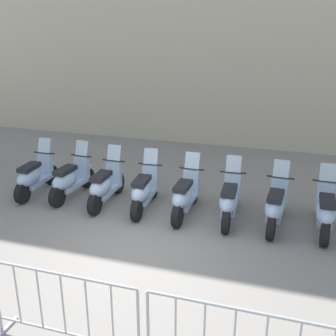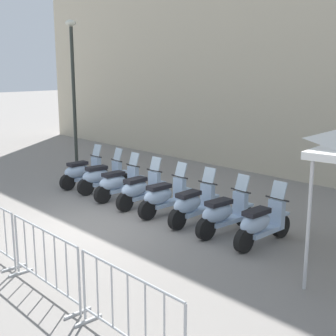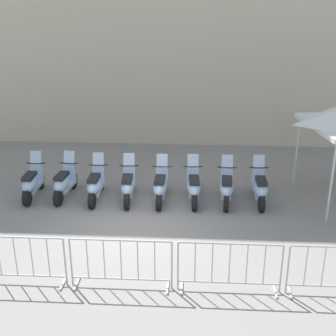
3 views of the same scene
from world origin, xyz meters
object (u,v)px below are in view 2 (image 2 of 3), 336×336
at_px(motorcycle_3, 140,190).
at_px(motorcycle_7, 261,224).
at_px(motorcycle_4, 164,197).
at_px(barrier_segment_3, 45,262).
at_px(barrier_segment_4, 128,313).
at_px(motorcycle_6, 224,214).
at_px(street_lamp, 73,80).
at_px(motorcycle_0, 83,172).
at_px(motorcycle_2, 119,183).
at_px(motorcycle_5, 193,205).
at_px(motorcycle_1, 102,177).

height_order(motorcycle_3, motorcycle_7, same).
xyz_separation_m(motorcycle_4, barrier_segment_3, (1.06, -4.25, 0.07)).
bearing_deg(barrier_segment_4, barrier_segment_3, 171.90).
distance_m(motorcycle_6, motorcycle_7, 0.93).
xyz_separation_m(barrier_segment_4, street_lamp, (-8.95, 6.69, 2.63)).
bearing_deg(motorcycle_0, barrier_segment_4, -36.94).
distance_m(barrier_segment_4, street_lamp, 11.48).
bearing_deg(motorcycle_0, motorcycle_6, -8.24).
height_order(motorcycle_2, street_lamp, street_lamp).
bearing_deg(street_lamp, motorcycle_2, -25.14).
bearing_deg(barrier_segment_3, motorcycle_5, 91.78).
relative_size(motorcycle_3, motorcycle_5, 1.00).
distance_m(motorcycle_3, motorcycle_4, 0.92).
height_order(motorcycle_3, motorcycle_5, same).
bearing_deg(motorcycle_3, motorcycle_4, -8.76).
relative_size(motorcycle_6, barrier_segment_4, 0.85).
relative_size(motorcycle_1, motorcycle_4, 0.99).
height_order(motorcycle_6, barrier_segment_3, motorcycle_6).
height_order(motorcycle_1, motorcycle_2, same).
xyz_separation_m(motorcycle_0, barrier_segment_3, (4.73, -4.83, 0.07)).
xyz_separation_m(motorcycle_1, motorcycle_7, (5.52, -0.82, 0.00)).
height_order(motorcycle_5, street_lamp, street_lamp).
height_order(motorcycle_4, motorcycle_7, same).
relative_size(motorcycle_1, motorcycle_5, 0.99).
relative_size(motorcycle_5, barrier_segment_3, 0.86).
xyz_separation_m(motorcycle_1, motorcycle_3, (1.83, -0.37, 0.00)).
bearing_deg(motorcycle_5, motorcycle_7, -6.85).
xyz_separation_m(barrier_segment_3, barrier_segment_4, (2.09, -0.30, 0.00)).
bearing_deg(motorcycle_2, motorcycle_6, -7.69).
relative_size(motorcycle_0, barrier_segment_4, 0.86).
height_order(motorcycle_1, barrier_segment_4, motorcycle_1).
bearing_deg(motorcycle_5, motorcycle_0, 171.80).
bearing_deg(motorcycle_1, motorcycle_2, -14.58).
bearing_deg(motorcycle_2, motorcycle_7, -7.20).
bearing_deg(barrier_segment_4, motorcycle_0, 143.06).
relative_size(motorcycle_5, street_lamp, 0.34).
height_order(motorcycle_6, barrier_segment_4, motorcycle_6).
height_order(motorcycle_2, motorcycle_3, same).
distance_m(motorcycle_6, barrier_segment_3, 4.11).
relative_size(motorcycle_4, barrier_segment_3, 0.86).
distance_m(motorcycle_5, barrier_segment_3, 4.17).
distance_m(motorcycle_7, barrier_segment_4, 4.26).
xyz_separation_m(motorcycle_3, street_lamp, (-4.89, 1.99, 2.69)).
bearing_deg(motorcycle_1, motorcycle_5, -9.24).
bearing_deg(motorcycle_3, motorcycle_5, -7.08).
xyz_separation_m(barrier_segment_3, street_lamp, (-6.86, 6.39, 2.63)).
relative_size(barrier_segment_4, street_lamp, 0.39).
bearing_deg(motorcycle_3, street_lamp, 157.82).
xyz_separation_m(motorcycle_5, motorcycle_6, (0.91, -0.13, 0.00)).
height_order(motorcycle_1, barrier_segment_3, motorcycle_1).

